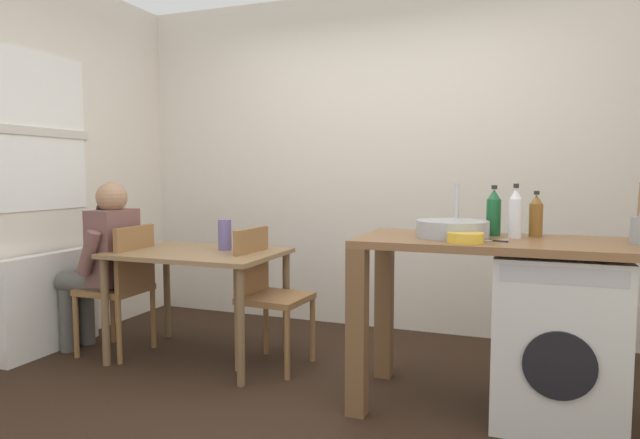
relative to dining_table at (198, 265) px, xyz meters
name	(u,v)px	position (x,y,z in m)	size (l,w,h in m)	color
ground_plane	(297,411)	(0.95, -0.53, -0.64)	(5.46, 5.46, 0.00)	black
wall_back	(381,162)	(0.95, 1.22, 0.71)	(4.60, 0.10, 2.70)	silver
radiator	(50,302)	(-1.07, -0.23, -0.29)	(0.10, 0.80, 0.70)	white
dining_table	(198,265)	(0.00, 0.00, 0.00)	(1.10, 0.76, 0.74)	olive
chair_person_seat	(123,282)	(-0.55, -0.10, -0.14)	(0.40, 0.40, 0.90)	olive
chair_opposite	(266,289)	(0.48, 0.06, -0.14)	(0.43, 0.43, 0.90)	olive
seated_person	(104,258)	(-0.71, -0.10, 0.03)	(0.50, 0.51, 1.20)	#595651
kitchen_counter	(462,267)	(1.74, -0.17, 0.12)	(1.50, 0.68, 0.92)	brown
washing_machine	(556,338)	(2.22, -0.17, -0.21)	(0.60, 0.61, 0.86)	silver
sink_basin	(452,229)	(1.69, -0.17, 0.32)	(0.38, 0.38, 0.09)	#9EA0A5
tap	(457,209)	(1.69, 0.01, 0.42)	(0.02, 0.02, 0.28)	#B2B2B7
bottle_tall_green	(494,213)	(1.89, 0.01, 0.40)	(0.08, 0.08, 0.27)	#19592D
bottle_squat_brown	(515,214)	(2.00, -0.09, 0.41)	(0.07, 0.07, 0.29)	silver
bottle_clear_small	(536,216)	(2.11, 0.02, 0.39)	(0.07, 0.07, 0.25)	brown
mixing_bowl	(465,237)	(1.78, -0.37, 0.30)	(0.18, 0.18, 0.05)	gold
vase	(225,235)	(0.15, 0.10, 0.20)	(0.09, 0.09, 0.21)	slate
scissors	(493,240)	(1.90, -0.27, 0.28)	(0.15, 0.06, 0.01)	#B2B2B7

